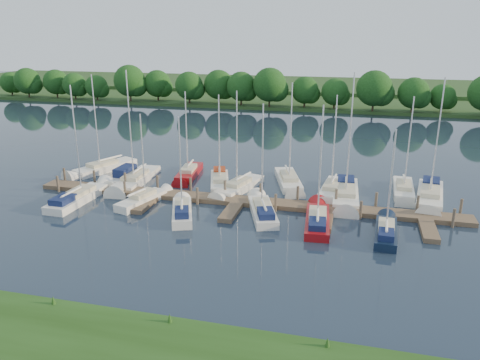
% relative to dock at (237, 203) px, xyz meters
% --- Properties ---
extents(ground, '(260.00, 260.00, 0.00)m').
position_rel_dock_xyz_m(ground, '(0.00, -7.31, -0.20)').
color(ground, '#182131').
rests_on(ground, ground).
extents(dock, '(40.00, 6.00, 0.40)m').
position_rel_dock_xyz_m(dock, '(0.00, 0.00, 0.00)').
color(dock, brown).
rests_on(dock, ground).
extents(mooring_pilings, '(38.24, 2.84, 2.00)m').
position_rel_dock_xyz_m(mooring_pilings, '(0.00, 1.13, 0.40)').
color(mooring_pilings, '#473D33').
rests_on(mooring_pilings, ground).
extents(far_shore, '(180.00, 30.00, 0.60)m').
position_rel_dock_xyz_m(far_shore, '(0.00, 67.69, 0.10)').
color(far_shore, '#203D17').
rests_on(far_shore, ground).
extents(distant_hill, '(220.00, 40.00, 1.40)m').
position_rel_dock_xyz_m(distant_hill, '(0.00, 92.69, 0.50)').
color(distant_hill, '#325425').
rests_on(distant_hill, ground).
extents(treeline, '(147.26, 9.74, 8.15)m').
position_rel_dock_xyz_m(treeline, '(0.68, 54.60, 3.79)').
color(treeline, '#38281C').
rests_on(treeline, ground).
extents(sailboat_n_0, '(4.91, 8.59, 11.14)m').
position_rel_dock_xyz_m(sailboat_n_0, '(-17.43, 6.69, 0.08)').
color(sailboat_n_0, white).
rests_on(sailboat_n_0, ground).
extents(motorboat, '(1.87, 5.88, 1.96)m').
position_rel_dock_xyz_m(motorboat, '(-13.23, 3.96, 0.19)').
color(motorboat, white).
rests_on(motorboat, ground).
extents(sailboat_n_2, '(2.68, 9.50, 11.92)m').
position_rel_dock_xyz_m(sailboat_n_2, '(-11.89, 3.59, 0.07)').
color(sailboat_n_2, white).
rests_on(sailboat_n_2, ground).
extents(sailboat_n_3, '(2.48, 7.49, 9.59)m').
position_rel_dock_xyz_m(sailboat_n_3, '(-7.32, 7.19, 0.08)').
color(sailboat_n_3, maroon).
rests_on(sailboat_n_3, ground).
extents(sailboat_n_4, '(3.57, 7.51, 9.69)m').
position_rel_dock_xyz_m(sailboat_n_4, '(-3.15, 5.02, 0.13)').
color(sailboat_n_4, white).
rests_on(sailboat_n_4, ground).
extents(sailboat_n_5, '(3.64, 8.02, 10.21)m').
position_rel_dock_xyz_m(sailboat_n_5, '(-0.93, 3.94, 0.08)').
color(sailboat_n_5, white).
rests_on(sailboat_n_5, ground).
extents(sailboat_n_6, '(3.97, 8.47, 10.78)m').
position_rel_dock_xyz_m(sailboat_n_6, '(3.61, 7.09, 0.08)').
color(sailboat_n_6, white).
rests_on(sailboat_n_6, ground).
extents(sailboat_n_7, '(2.50, 7.81, 9.97)m').
position_rel_dock_xyz_m(sailboat_n_7, '(8.07, 5.28, 0.08)').
color(sailboat_n_7, white).
rests_on(sailboat_n_7, ground).
extents(sailboat_n_8, '(2.56, 9.62, 12.10)m').
position_rel_dock_xyz_m(sailboat_n_8, '(9.42, 4.25, 0.12)').
color(sailboat_n_8, white).
rests_on(sailboat_n_8, ground).
extents(sailboat_n_9, '(2.06, 7.64, 9.81)m').
position_rel_dock_xyz_m(sailboat_n_9, '(14.81, 7.01, 0.08)').
color(sailboat_n_9, white).
rests_on(sailboat_n_9, ground).
extents(sailboat_n_10, '(3.32, 9.36, 11.79)m').
position_rel_dock_xyz_m(sailboat_n_10, '(17.03, 5.69, 0.13)').
color(sailboat_n_10, white).
rests_on(sailboat_n_10, ground).
extents(sailboat_s_0, '(2.28, 8.65, 10.97)m').
position_rel_dock_xyz_m(sailboat_s_0, '(-14.52, -2.44, 0.12)').
color(sailboat_s_0, white).
rests_on(sailboat_s_0, ground).
extents(sailboat_s_1, '(2.98, 6.56, 8.61)m').
position_rel_dock_xyz_m(sailboat_s_1, '(-8.46, -1.59, 0.08)').
color(sailboat_s_1, white).
rests_on(sailboat_s_1, ground).
extents(sailboat_s_2, '(3.52, 6.69, 8.93)m').
position_rel_dock_xyz_m(sailboat_s_2, '(-3.90, -3.68, 0.15)').
color(sailboat_s_2, white).
rests_on(sailboat_s_2, ground).
extents(sailboat_s_3, '(3.85, 7.67, 9.85)m').
position_rel_dock_xyz_m(sailboat_s_3, '(2.64, -1.65, 0.12)').
color(sailboat_s_3, white).
rests_on(sailboat_s_3, ground).
extents(sailboat_s_4, '(2.37, 7.95, 10.06)m').
position_rel_dock_xyz_m(sailboat_s_4, '(7.41, -2.55, 0.12)').
color(sailboat_s_4, maroon).
rests_on(sailboat_s_4, ground).
extents(sailboat_s_5, '(1.90, 6.69, 8.63)m').
position_rel_dock_xyz_m(sailboat_s_5, '(12.72, -3.66, 0.12)').
color(sailboat_s_5, black).
rests_on(sailboat_s_5, ground).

